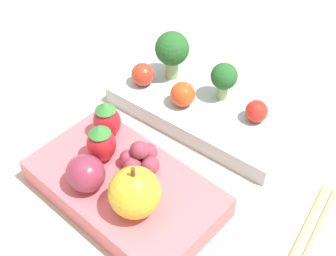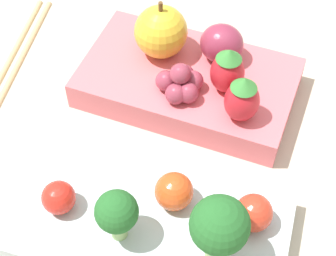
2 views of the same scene
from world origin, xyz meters
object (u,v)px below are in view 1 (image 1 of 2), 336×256
at_px(apple, 135,192).
at_px(bento_box_fruit, 124,188).
at_px(broccoli_floret_0, 172,50).
at_px(cherry_tomato_1, 183,94).
at_px(grape_cluster, 141,158).
at_px(cherry_tomato_2, 143,74).
at_px(plum, 86,173).
at_px(strawberry_0, 101,143).
at_px(strawberry_1, 107,119).
at_px(bento_box_savoury, 205,108).
at_px(cherry_tomato_0, 256,111).
at_px(broccoli_floret_1, 226,78).

bearing_deg(apple, bento_box_fruit, 152.32).
bearing_deg(broccoli_floret_0, apple, -60.10).
distance_m(cherry_tomato_1, grape_cluster, 0.10).
xyz_separation_m(cherry_tomato_2, plum, (0.06, -0.15, 0.01)).
distance_m(broccoli_floret_0, strawberry_0, 0.15).
xyz_separation_m(cherry_tomato_1, strawberry_1, (-0.03, -0.09, 0.01)).
distance_m(apple, strawberry_0, 0.07).
height_order(broccoli_floret_0, strawberry_0, broccoli_floret_0).
distance_m(bento_box_fruit, strawberry_0, 0.05).
relative_size(bento_box_savoury, apple, 3.93).
relative_size(bento_box_fruit, apple, 3.45).
xyz_separation_m(cherry_tomato_0, plum, (-0.07, -0.18, 0.01)).
bearing_deg(cherry_tomato_2, grape_cluster, -49.05).
xyz_separation_m(strawberry_1, grape_cluster, (0.05, -0.01, -0.01)).
bearing_deg(bento_box_fruit, strawberry_1, 147.14).
bearing_deg(strawberry_1, plum, -61.54).
relative_size(broccoli_floret_0, strawberry_1, 1.39).
bearing_deg(bento_box_savoury, apple, -75.83).
bearing_deg(grape_cluster, strawberry_1, 169.55).
bearing_deg(grape_cluster, plum, -113.75).
distance_m(cherry_tomato_0, apple, 0.17).
relative_size(broccoli_floret_1, cherry_tomato_1, 1.63).
bearing_deg(broccoli_floret_1, cherry_tomato_0, -8.75).
distance_m(cherry_tomato_0, grape_cluster, 0.14).
bearing_deg(broccoli_floret_1, strawberry_1, -114.04).
xyz_separation_m(bento_box_fruit, plum, (-0.02, -0.03, 0.03)).
height_order(strawberry_0, plum, strawberry_0).
height_order(bento_box_fruit, grape_cluster, grape_cluster).
height_order(apple, strawberry_1, apple).
height_order(cherry_tomato_1, apple, apple).
bearing_deg(cherry_tomato_2, strawberry_0, -66.43).
bearing_deg(strawberry_0, bento_box_fruit, -12.74).
height_order(cherry_tomato_2, apple, apple).
xyz_separation_m(broccoli_floret_0, apple, (0.10, -0.17, -0.01)).
height_order(cherry_tomato_2, plum, plum).
bearing_deg(grape_cluster, cherry_tomato_0, 69.72).
xyz_separation_m(bento_box_fruit, strawberry_0, (-0.03, 0.01, 0.03)).
bearing_deg(cherry_tomato_1, bento_box_fruit, -78.04).
relative_size(bento_box_savoury, cherry_tomato_1, 7.65).
bearing_deg(cherry_tomato_1, bento_box_savoury, 47.86).
relative_size(strawberry_0, plum, 1.16).
distance_m(bento_box_savoury, broccoli_floret_1, 0.04).
relative_size(cherry_tomato_0, apple, 0.45).
height_order(bento_box_savoury, strawberry_0, strawberry_0).
xyz_separation_m(bento_box_fruit, broccoli_floret_0, (-0.07, 0.15, 0.05)).
height_order(cherry_tomato_1, grape_cluster, grape_cluster).
distance_m(cherry_tomato_1, apple, 0.15).
bearing_deg(cherry_tomato_0, grape_cluster, -110.28).
bearing_deg(broccoli_floret_1, cherry_tomato_1, -129.47).
bearing_deg(plum, strawberry_0, 112.14).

